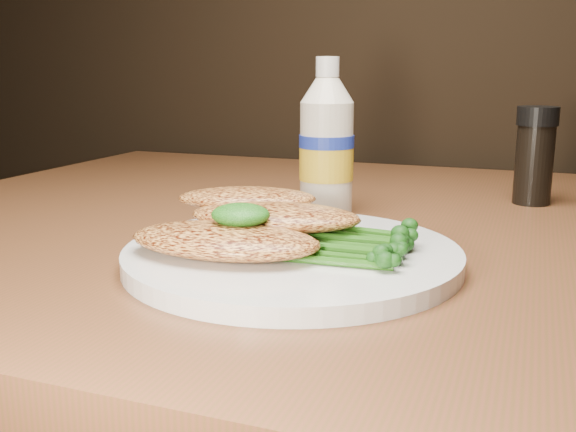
% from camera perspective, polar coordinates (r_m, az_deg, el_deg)
% --- Properties ---
extents(plate, '(0.27, 0.27, 0.01)m').
position_cam_1_polar(plate, '(0.53, 0.37, -3.45)').
color(plate, silver).
rests_on(plate, dining_table).
extents(chicken_front, '(0.15, 0.09, 0.02)m').
position_cam_1_polar(chicken_front, '(0.50, -5.53, -2.11)').
color(chicken_front, '#DE9546').
rests_on(chicken_front, plate).
extents(chicken_mid, '(0.15, 0.09, 0.02)m').
position_cam_1_polar(chicken_mid, '(0.54, -1.13, -0.05)').
color(chicken_mid, '#DE9546').
rests_on(chicken_mid, plate).
extents(chicken_back, '(0.14, 0.10, 0.02)m').
position_cam_1_polar(chicken_back, '(0.58, -3.59, 1.54)').
color(chicken_back, '#DE9546').
rests_on(chicken_back, plate).
extents(pesto_front, '(0.05, 0.05, 0.02)m').
position_cam_1_polar(pesto_front, '(0.50, -4.14, 0.11)').
color(pesto_front, '#093307').
rests_on(pesto_front, chicken_front).
extents(broccolini_bundle, '(0.13, 0.11, 0.02)m').
position_cam_1_polar(broccolini_bundle, '(0.51, 4.76, -2.06)').
color(broccolini_bundle, '#235813').
rests_on(broccolini_bundle, plate).
extents(mayo_bottle, '(0.06, 0.06, 0.16)m').
position_cam_1_polar(mayo_bottle, '(0.70, 3.38, 6.93)').
color(mayo_bottle, beige).
rests_on(mayo_bottle, dining_table).
extents(pepper_grinder, '(0.06, 0.06, 0.11)m').
position_cam_1_polar(pepper_grinder, '(0.80, 20.63, 4.91)').
color(pepper_grinder, black).
rests_on(pepper_grinder, dining_table).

